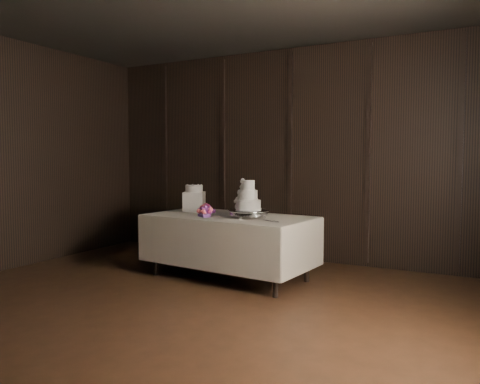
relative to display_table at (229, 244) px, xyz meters
name	(u,v)px	position (x,y,z in m)	size (l,w,h in m)	color
room	(121,151)	(0.22, -2.10, 1.08)	(6.08, 7.08, 3.08)	black
display_table	(229,244)	(0.00, 0.00, 0.00)	(2.08, 1.23, 0.76)	silver
cake_stand	(248,214)	(0.29, -0.05, 0.39)	(0.48, 0.48, 0.09)	silver
wedding_cake	(246,198)	(0.26, -0.06, 0.57)	(0.32, 0.29, 0.34)	white
bouquet	(206,211)	(-0.26, -0.10, 0.40)	(0.27, 0.37, 0.17)	#BE4262
box_pedestal	(194,202)	(-0.64, 0.22, 0.47)	(0.26, 0.26, 0.25)	white
small_cake	(194,189)	(-0.64, 0.22, 0.64)	(0.22, 0.22, 0.09)	white
cake_knife	(266,220)	(0.59, -0.22, 0.35)	(0.37, 0.02, 0.01)	silver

